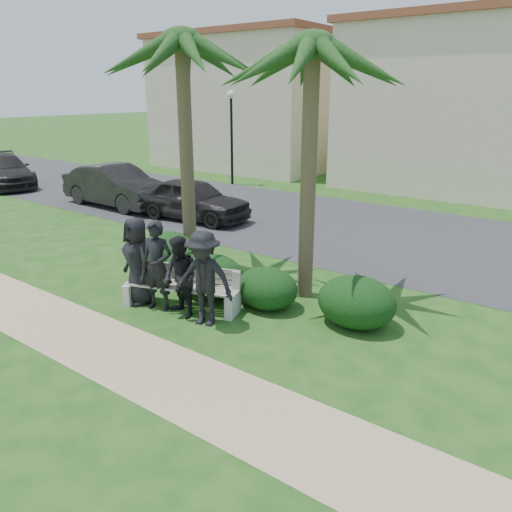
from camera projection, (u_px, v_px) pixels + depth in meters
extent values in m
plane|color=#184814|center=(201.00, 320.00, 9.76)|extent=(160.00, 160.00, 0.00)
cube|color=tan|center=(128.00, 357.00, 8.39)|extent=(30.00, 1.60, 0.01)
cube|color=#2D2D30|center=(372.00, 232.00, 15.85)|extent=(160.00, 8.00, 0.01)
cube|color=beige|center=(257.00, 105.00, 29.17)|extent=(10.00, 8.00, 7.00)
cube|color=brown|center=(257.00, 37.00, 28.02)|extent=(10.40, 8.40, 0.30)
cube|color=beige|center=(448.00, 108.00, 22.94)|extent=(8.00, 8.00, 7.00)
cube|color=brown|center=(458.00, 21.00, 21.79)|extent=(8.40, 8.40, 0.30)
cylinder|color=black|center=(232.00, 142.00, 23.37)|extent=(0.12, 0.12, 4.00)
sphere|color=white|center=(231.00, 95.00, 22.70)|extent=(0.36, 0.36, 0.36)
cube|color=#A79C8C|center=(181.00, 288.00, 10.15)|extent=(2.47, 1.32, 0.04)
cube|color=#A79C8C|center=(188.00, 273.00, 10.25)|extent=(2.30, 0.83, 0.28)
cube|color=beige|center=(144.00, 286.00, 10.86)|extent=(0.33, 0.58, 0.44)
cube|color=beige|center=(223.00, 312.00, 9.58)|extent=(0.33, 0.58, 0.44)
imported|color=black|center=(138.00, 261.00, 10.31)|extent=(1.03, 0.82, 1.84)
imported|color=black|center=(157.00, 266.00, 9.99)|extent=(0.78, 0.63, 1.85)
imported|color=black|center=(180.00, 277.00, 9.70)|extent=(0.91, 0.78, 1.62)
imported|color=black|center=(204.00, 279.00, 9.32)|extent=(1.33, 0.97, 1.85)
ellipsoid|color=black|center=(169.00, 252.00, 12.14)|extent=(1.62, 1.34, 1.06)
ellipsoid|color=black|center=(189.00, 264.00, 11.63)|extent=(1.27, 1.05, 0.83)
ellipsoid|color=black|center=(213.00, 275.00, 10.82)|extent=(1.45, 1.20, 0.94)
ellipsoid|color=black|center=(267.00, 287.00, 10.23)|extent=(1.33, 1.10, 0.87)
ellipsoid|color=black|center=(357.00, 300.00, 9.42)|extent=(1.53, 1.26, 0.99)
cylinder|color=brown|center=(187.00, 162.00, 11.71)|extent=(0.32, 0.32, 5.33)
cylinder|color=brown|center=(308.00, 179.00, 10.17)|extent=(0.32, 0.32, 5.09)
imported|color=black|center=(193.00, 199.00, 17.19)|extent=(4.30, 2.06, 1.42)
imported|color=black|center=(116.00, 186.00, 19.17)|extent=(4.80, 1.74, 1.57)
imported|color=black|center=(4.00, 171.00, 23.24)|extent=(5.37, 3.48, 1.45)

